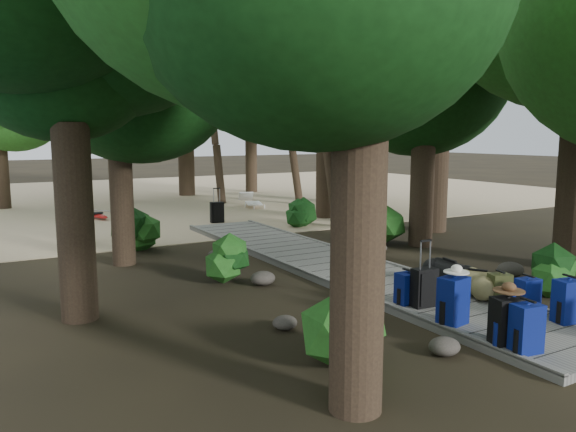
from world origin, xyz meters
TOP-DOWN VIEW (x-y plane):
  - ground at (0.00, 0.00)m, footprint 120.00×120.00m
  - sand_beach at (0.00, 16.00)m, footprint 40.00×22.00m
  - boardwalk at (0.00, 1.00)m, footprint 2.00×12.00m
  - backpack_left_a at (-0.76, -4.31)m, footprint 0.40×0.30m
  - backpack_left_b at (-0.78, -4.03)m, footprint 0.43×0.35m
  - backpack_left_c at (-0.76, -3.09)m, footprint 0.46×0.36m
  - backpack_left_d at (-0.63, -2.01)m, footprint 0.37×0.27m
  - backpack_right_b at (0.74, -3.86)m, footprint 0.43×0.34m
  - backpack_right_c at (0.65, -3.26)m, footprint 0.36×0.28m
  - backpack_right_d at (0.72, -2.69)m, footprint 0.39×0.33m
  - duffel_right_khaki at (0.66, -2.28)m, footprint 0.69×0.76m
  - duffel_right_black at (0.76, -1.56)m, footprint 0.53×0.75m
  - suitcase_on_boardwalk at (-0.53, -2.27)m, footprint 0.41×0.25m
  - lone_suitcase_on_sand at (0.22, 7.82)m, footprint 0.45×0.30m
  - hat_brown at (-0.72, -3.99)m, footprint 0.40×0.40m
  - hat_white at (-0.75, -3.13)m, footprint 0.36×0.36m
  - kayak at (-2.92, 10.56)m, footprint 1.23×2.86m
  - sun_lounger at (2.91, 10.60)m, footprint 1.10×1.81m
  - tree_right_c at (3.27, 1.85)m, footprint 4.90×4.90m
  - tree_right_d at (5.13, 3.31)m, footprint 5.92×5.92m
  - tree_right_e at (3.84, 7.08)m, footprint 4.81×4.81m
  - tree_right_f at (6.94, 9.70)m, footprint 6.09×6.09m
  - tree_left_a at (-3.34, -4.25)m, footprint 4.70×4.70m
  - tree_left_b at (-5.26, 0.16)m, footprint 4.35×4.35m
  - tree_left_c at (-3.76, 3.53)m, footprint 4.04×4.04m
  - tree_back_a at (-1.10, 15.63)m, footprint 4.75×4.75m
  - tree_back_b at (2.22, 16.10)m, footprint 5.87×5.87m
  - tree_back_c at (5.49, 16.01)m, footprint 4.52×4.52m
  - palm_right_a at (3.21, 5.51)m, footprint 4.01×4.01m
  - palm_right_b at (4.97, 10.88)m, footprint 4.18×4.18m
  - palm_right_c at (2.61, 12.63)m, footprint 4.50×4.50m
  - palm_left_a at (-4.31, 6.50)m, footprint 4.31×4.31m
  - rock_left_a at (-1.48, -3.66)m, footprint 0.42×0.38m
  - rock_left_b at (-2.78, -1.81)m, footprint 0.37×0.33m
  - rock_left_c at (-1.94, 0.50)m, footprint 0.48×0.43m
  - rock_left_d at (-1.81, 3.13)m, footprint 0.33×0.29m
  - rock_right_b at (2.59, -1.42)m, footprint 0.55×0.49m
  - rock_right_c at (1.90, 1.76)m, footprint 0.35×0.32m
  - rock_right_d at (2.68, 3.59)m, footprint 0.62×0.56m
  - shrub_left_a at (-2.77, -3.22)m, footprint 0.99×0.99m
  - shrub_left_b at (-2.40, 1.02)m, footprint 0.98×0.98m
  - shrub_left_c at (-3.11, 4.80)m, footprint 1.13×1.13m
  - shrub_right_a at (2.13, -2.70)m, footprint 0.93×0.93m
  - shrub_right_b at (2.55, 2.43)m, footprint 1.25×1.25m
  - shrub_right_c at (2.07, 5.92)m, footprint 0.92×0.92m

SIDE VIEW (x-z plane):
  - ground at x=0.00m, z-range 0.00..0.00m
  - sand_beach at x=0.00m, z-range 0.00..0.02m
  - boardwalk at x=0.00m, z-range 0.00..0.12m
  - rock_left_d at x=-1.81m, z-range 0.00..0.18m
  - rock_right_c at x=1.90m, z-range 0.00..0.19m
  - rock_left_b at x=-2.78m, z-range 0.00..0.20m
  - rock_left_a at x=-1.48m, z-range 0.00..0.23m
  - rock_left_c at x=-1.94m, z-range 0.00..0.26m
  - rock_right_b at x=2.59m, z-range 0.00..0.30m
  - kayak at x=-2.92m, z-range 0.02..0.30m
  - rock_right_d at x=2.68m, z-range 0.00..0.34m
  - sun_lounger at x=2.91m, z-range 0.02..0.57m
  - duffel_right_khaki at x=0.66m, z-range 0.12..0.54m
  - duffel_right_black at x=0.76m, z-range 0.12..0.56m
  - lone_suitcase_on_sand at x=0.22m, z-range 0.02..0.67m
  - backpack_right_d at x=0.72m, z-range 0.12..0.63m
  - backpack_left_d at x=-0.63m, z-range 0.12..0.67m
  - backpack_right_c at x=0.65m, z-range 0.12..0.69m
  - shrub_right_c at x=2.07m, z-range 0.00..0.83m
  - shrub_right_a at x=2.13m, z-range 0.00..0.84m
  - suitcase_on_boardwalk at x=-0.53m, z-range 0.12..0.73m
  - shrub_left_b at x=-2.40m, z-range 0.00..0.88m
  - shrub_left_a at x=-2.77m, z-range 0.00..0.89m
  - backpack_left_a at x=-0.76m, z-range 0.12..0.80m
  - backpack_right_b at x=0.74m, z-range 0.12..0.81m
  - backpack_left_b at x=-0.78m, z-range 0.12..0.82m
  - backpack_left_c at x=-0.76m, z-range 0.12..0.88m
  - shrub_left_c at x=-3.11m, z-range 0.00..1.02m
  - shrub_right_b at x=2.55m, z-range 0.00..1.12m
  - hat_brown at x=-0.72m, z-range 0.82..0.94m
  - hat_white at x=-0.75m, z-range 0.88..1.00m
  - palm_right_a at x=3.21m, z-range 0.00..6.84m
  - palm_left_a at x=-4.31m, z-range 0.00..6.86m
  - tree_left_c at x=-3.76m, z-range 0.00..7.03m
  - palm_right_c at x=2.61m, z-range 0.00..7.15m
  - tree_left_a at x=-3.34m, z-range 0.00..7.83m
  - tree_left_b at x=-5.26m, z-range 0.00..7.83m
  - palm_right_b at x=4.97m, z-range 0.00..8.07m
  - tree_back_c at x=5.49m, z-range 0.00..8.13m
  - tree_back_a at x=-1.10m, z-range 0.00..8.22m
  - tree_right_c at x=3.27m, z-range 0.00..8.48m
  - tree_right_e at x=3.84m, z-range 0.00..8.67m
  - tree_back_b at x=2.22m, z-range 0.00..10.48m
  - tree_right_d at x=5.13m, z-range 0.00..10.86m
  - tree_right_f at x=6.94m, z-range 0.00..10.88m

